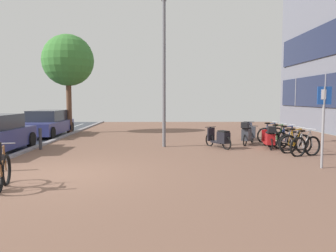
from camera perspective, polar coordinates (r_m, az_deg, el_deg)
The scene contains 18 objects.
ground at distance 8.93m, azimuth -9.27°, elevation -8.33°, with size 21.00×40.00×0.13m.
bicycle_foreground at distance 8.21m, azimuth -26.81°, elevation -6.91°, with size 0.57×1.42×1.11m.
bicycle_rack_00 at distance 12.50m, azimuth 22.41°, elevation -3.18°, with size 1.29×0.58×0.98m.
bicycle_rack_01 at distance 13.02m, azimuth 21.02°, elevation -2.84°, with size 1.34×0.48×0.98m.
bicycle_rack_02 at distance 13.63m, azimuth 20.65°, elevation -2.57°, with size 1.30×0.48×0.93m.
bicycle_rack_03 at distance 14.19m, azimuth 19.74°, elevation -2.20°, with size 1.35×0.47×0.99m.
bicycle_rack_04 at distance 14.70m, azimuth 18.37°, elevation -1.93°, with size 1.31×0.58×1.00m.
bicycle_rack_05 at distance 15.34m, azimuth 18.40°, elevation -1.73°, with size 1.27×0.53×0.94m.
bicycle_rack_06 at distance 15.85m, azimuth 17.14°, elevation -1.45°, with size 1.35×0.47×0.98m.
scooter_near at distance 13.54m, azimuth 8.85°, elevation -2.09°, with size 0.89×1.56×0.84m.
scooter_mid at distance 13.81m, azimuth 16.90°, elevation -1.98°, with size 0.56×1.72×0.95m.
scooter_far at distance 16.59m, azimuth 13.36°, elevation -0.82°, with size 0.84×1.74×0.86m.
scooter_extra at distance 14.74m, azimuth 13.43°, elevation -1.36°, with size 1.05×1.65×1.03m.
parked_car_far at distance 19.11m, azimuth -20.07°, elevation 0.35°, with size 1.93×4.45×1.35m.
parking_sign at distance 10.38m, azimuth 25.03°, elevation 1.29°, with size 0.40×0.07×2.32m.
lamp_post at distance 13.75m, azimuth -0.69°, elevation 10.55°, with size 0.20×0.52×6.12m.
street_tree at distance 20.34m, azimuth -16.72°, elevation 10.64°, with size 2.94×2.94×5.66m.
bollard_far at distance 13.91m, azimuth -20.99°, elevation -2.07°, with size 0.12×0.12×0.84m.
Camera 1 is at (2.70, -8.61, 1.97)m, focal length 35.66 mm.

